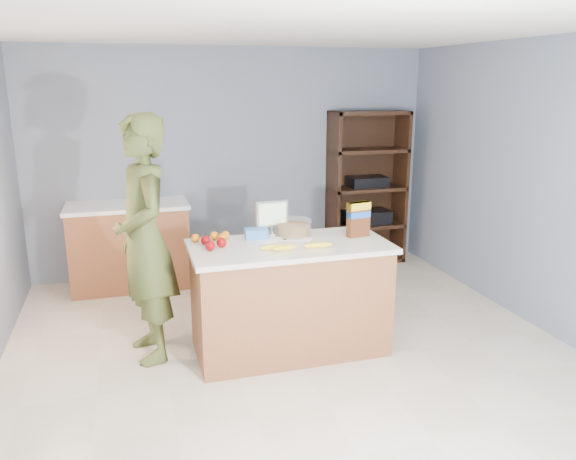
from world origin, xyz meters
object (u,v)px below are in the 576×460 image
object	(u,v)px
counter_peninsula	(290,302)
shelving_unit	(365,190)
tv	(272,215)
cereal_box	(359,217)
person	(145,240)

from	to	relation	value
counter_peninsula	shelving_unit	xyz separation A→B (m)	(1.55, 2.05, 0.45)
tv	counter_peninsula	bearing A→B (deg)	-80.59
shelving_unit	tv	xyz separation A→B (m)	(-1.61, -1.72, 0.19)
tv	cereal_box	distance (m)	0.71
counter_peninsula	person	size ratio (longest dim) A/B	0.82
cereal_box	shelving_unit	bearing A→B (deg)	64.49
counter_peninsula	cereal_box	distance (m)	0.89
counter_peninsula	shelving_unit	world-z (taller)	shelving_unit
counter_peninsula	tv	size ratio (longest dim) A/B	5.53
person	tv	size ratio (longest dim) A/B	6.78
counter_peninsula	tv	distance (m)	0.73
person	tv	distance (m)	1.04
shelving_unit	cereal_box	xyz separation A→B (m)	(-0.95, -1.99, 0.20)
shelving_unit	cereal_box	bearing A→B (deg)	-115.51
counter_peninsula	cereal_box	xyz separation A→B (m)	(0.60, 0.05, 0.65)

